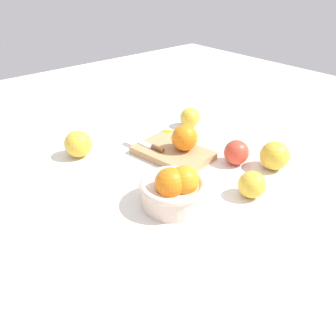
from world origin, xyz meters
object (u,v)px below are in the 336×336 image
at_px(apple_back_right, 78,144).
at_px(apple_mid_left, 252,185).
at_px(orange_on_board, 184,138).
at_px(bowl, 174,189).
at_px(cutting_board, 173,153).
at_px(apple_front_left, 274,156).
at_px(apple_front_left_2, 236,152).
at_px(knife, 150,146).
at_px(apple_front_right, 190,117).

bearing_deg(apple_back_right, apple_mid_left, -154.67).
height_order(orange_on_board, apple_back_right, orange_on_board).
bearing_deg(bowl, cutting_board, -40.87).
relative_size(bowl, apple_front_left, 1.97).
distance_m(orange_on_board, apple_front_left_2, 0.16).
bearing_deg(bowl, apple_back_right, 7.95).
relative_size(cutting_board, orange_on_board, 2.90).
relative_size(knife, apple_back_right, 1.92).
bearing_deg(apple_front_left_2, bowl, 97.12).
xyz_separation_m(apple_back_right, apple_front_left_2, (-0.34, -0.32, -0.00)).
height_order(bowl, apple_mid_left, bowl).
xyz_separation_m(bowl, orange_on_board, (0.17, -0.19, 0.01)).
xyz_separation_m(orange_on_board, apple_mid_left, (-0.26, 0.02, -0.03)).
xyz_separation_m(apple_front_left, apple_front_right, (0.37, -0.02, -0.01)).
bearing_deg(apple_back_right, cutting_board, -131.09).
xyz_separation_m(cutting_board, apple_front_left, (-0.24, -0.17, 0.03)).
xyz_separation_m(cutting_board, apple_front_left_2, (-0.15, -0.11, 0.03)).
bearing_deg(cutting_board, apple_front_left_2, -144.43).
height_order(apple_back_right, apple_front_left_2, apple_back_right).
distance_m(apple_mid_left, apple_front_left, 0.16).
bearing_deg(bowl, apple_front_right, -48.53).
bearing_deg(apple_front_left_2, apple_front_left, -146.37).
relative_size(apple_mid_left, apple_front_left, 0.84).
height_order(bowl, cutting_board, bowl).
distance_m(apple_front_left_2, apple_front_right, 0.29).
height_order(bowl, apple_front_right, bowl).
distance_m(orange_on_board, apple_back_right, 0.32).
relative_size(apple_front_left_2, apple_front_right, 1.05).
distance_m(bowl, apple_mid_left, 0.20).
relative_size(orange_on_board, apple_front_left, 0.95).
distance_m(knife, apple_front_left, 0.37).
xyz_separation_m(cutting_board, apple_front_right, (0.12, -0.19, 0.02)).
height_order(apple_back_right, apple_front_right, apple_back_right).
bearing_deg(apple_front_left_2, apple_back_right, 43.60).
relative_size(cutting_board, knife, 1.45).
height_order(apple_mid_left, apple_front_left_2, apple_front_left_2).
relative_size(cutting_board, apple_mid_left, 3.28).
bearing_deg(bowl, apple_mid_left, -119.89).
height_order(apple_mid_left, apple_front_left, apple_front_left).
height_order(orange_on_board, apple_front_left, orange_on_board).
bearing_deg(knife, apple_mid_left, -171.75).
height_order(orange_on_board, knife, orange_on_board).
distance_m(cutting_board, apple_front_left_2, 0.19).
distance_m(orange_on_board, apple_mid_left, 0.27).
relative_size(apple_mid_left, apple_front_right, 1.00).
relative_size(bowl, apple_front_right, 2.34).
height_order(orange_on_board, apple_front_right, orange_on_board).
bearing_deg(apple_front_left_2, apple_mid_left, 142.94).
bearing_deg(bowl, knife, -26.34).
bearing_deg(orange_on_board, cutting_board, 51.23).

